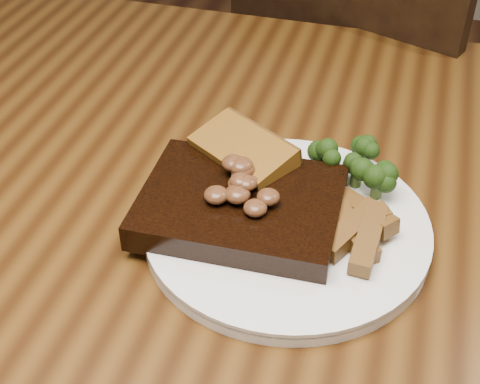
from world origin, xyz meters
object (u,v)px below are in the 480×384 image
object	(u,v)px
dining_table	(225,271)
steak	(240,206)
chair_far	(355,138)
plate	(287,228)
garlic_bread	(243,167)
potato_wedges	(367,227)

from	to	relation	value
dining_table	steak	world-z (taller)	steak
dining_table	chair_far	bearing A→B (deg)	82.18
plate	steak	size ratio (longest dim) A/B	1.45
dining_table	steak	distance (m)	0.12
garlic_bread	dining_table	bearing A→B (deg)	-70.18
chair_far	plate	xyz separation A→B (m)	(-0.01, -0.60, 0.29)
dining_table	chair_far	world-z (taller)	chair_far
plate	potato_wedges	xyz separation A→B (m)	(0.08, 0.00, 0.02)
dining_table	steak	bearing A→B (deg)	-42.17
potato_wedges	garlic_bread	bearing A→B (deg)	157.23
chair_far	garlic_bread	world-z (taller)	chair_far
steak	garlic_bread	world-z (taller)	steak
plate	potato_wedges	world-z (taller)	potato_wedges
plate	garlic_bread	xyz separation A→B (m)	(-0.06, 0.06, 0.02)
chair_far	plate	distance (m)	0.67
plate	chair_far	bearing A→B (deg)	89.01
dining_table	garlic_bread	distance (m)	0.12
chair_far	garlic_bread	size ratio (longest dim) A/B	7.97
dining_table	potato_wedges	size ratio (longest dim) A/B	15.99
chair_far	garlic_bread	xyz separation A→B (m)	(-0.07, -0.54, 0.31)
potato_wedges	chair_far	bearing A→B (deg)	96.20
plate	steak	xyz separation A→B (m)	(-0.05, -0.00, 0.02)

